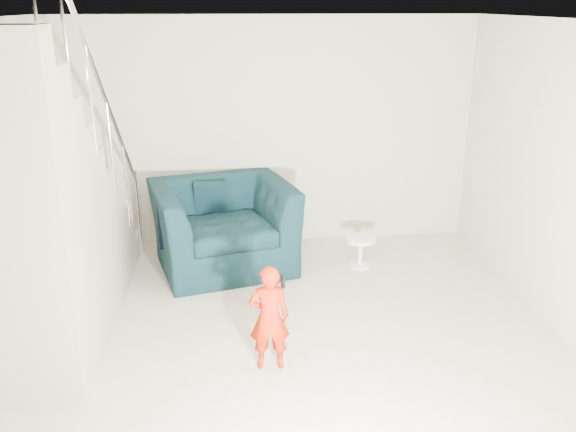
% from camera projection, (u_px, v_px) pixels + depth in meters
% --- Properties ---
extents(floor, '(5.50, 5.50, 0.00)m').
position_uv_depth(floor, '(283.00, 360.00, 5.10)').
color(floor, tan).
rests_on(floor, ground).
extents(ceiling, '(5.50, 5.50, 0.00)m').
position_uv_depth(ceiling, '(282.00, 22.00, 4.20)').
color(ceiling, silver).
rests_on(ceiling, back_wall).
extents(back_wall, '(5.00, 0.00, 5.00)m').
position_uv_depth(back_wall, '(263.00, 134.00, 7.23)').
color(back_wall, '#BBB398').
rests_on(back_wall, floor).
extents(armchair, '(1.74, 1.61, 0.95)m').
position_uv_depth(armchair, '(223.00, 226.00, 6.77)').
color(armchair, black).
rests_on(armchair, floor).
extents(toddler, '(0.33, 0.22, 0.90)m').
position_uv_depth(toddler, '(269.00, 318.00, 4.86)').
color(toddler, '#900704').
rests_on(toddler, floor).
extents(side_table, '(0.35, 0.35, 0.35)m').
position_uv_depth(side_table, '(360.00, 247.00, 6.82)').
color(side_table, white).
rests_on(side_table, floor).
extents(staircase, '(1.02, 3.03, 3.62)m').
position_uv_depth(staircase, '(41.00, 238.00, 5.13)').
color(staircase, '#ADA089').
rests_on(staircase, floor).
extents(cushion, '(0.37, 0.18, 0.37)m').
position_uv_depth(cushion, '(211.00, 197.00, 6.95)').
color(cushion, black).
rests_on(cushion, armchair).
extents(throw, '(0.05, 0.46, 0.52)m').
position_uv_depth(throw, '(163.00, 219.00, 6.61)').
color(throw, black).
rests_on(throw, armchair).
extents(phone, '(0.03, 0.05, 0.10)m').
position_uv_depth(phone, '(283.00, 281.00, 4.72)').
color(phone, black).
rests_on(phone, toddler).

